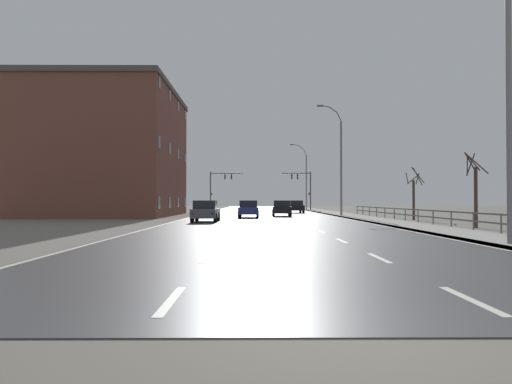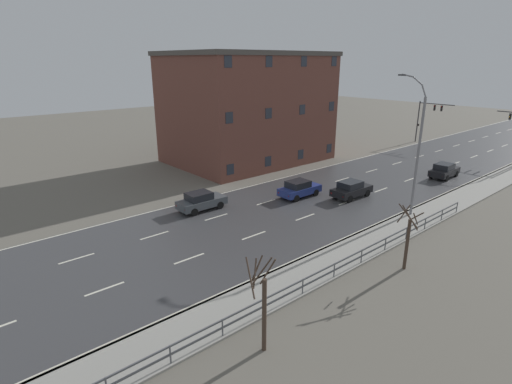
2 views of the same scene
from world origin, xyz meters
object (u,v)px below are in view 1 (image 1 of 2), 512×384
(street_lamp_foreground, at_px, (504,88))
(car_distant, at_px, (296,207))
(street_lamp_midground, at_px, (340,162))
(car_mid_centre, at_px, (249,209))
(brick_building, at_px, (110,153))
(street_lamp_distant, at_px, (305,178))
(car_near_left, at_px, (206,211))
(traffic_signal_left, at_px, (218,184))
(traffic_signal_right, at_px, (304,184))
(car_near_right, at_px, (282,208))

(street_lamp_foreground, distance_m, car_distant, 43.88)
(street_lamp_midground, xyz_separation_m, car_mid_centre, (-8.92, -3.50, -4.58))
(street_lamp_midground, distance_m, brick_building, 23.43)
(street_lamp_distant, relative_size, car_near_left, 2.62)
(street_lamp_midground, relative_size, traffic_signal_left, 1.79)
(street_lamp_midground, bearing_deg, car_distant, 104.00)
(car_mid_centre, bearing_deg, street_lamp_foreground, -70.78)
(street_lamp_foreground, xyz_separation_m, street_lamp_distant, (-0.00, 61.31, -0.13))
(car_mid_centre, height_order, brick_building, brick_building)
(car_distant, bearing_deg, car_near_left, -111.98)
(traffic_signal_right, xyz_separation_m, brick_building, (-22.65, -25.28, 2.33))
(street_lamp_distant, height_order, car_distant, street_lamp_distant)
(street_lamp_midground, distance_m, traffic_signal_right, 27.60)
(car_mid_centre, distance_m, car_distant, 17.35)
(street_lamp_distant, distance_m, traffic_signal_right, 3.33)
(car_mid_centre, bearing_deg, car_near_right, 48.55)
(car_distant, bearing_deg, traffic_signal_right, 77.36)
(car_mid_centre, height_order, car_distant, same)
(car_near_right, xyz_separation_m, car_near_left, (-6.24, -12.16, 0.00))
(street_lamp_distant, distance_m, car_near_left, 44.68)
(street_lamp_distant, height_order, car_mid_centre, street_lamp_distant)
(car_distant, xyz_separation_m, brick_building, (-20.08, -10.58, 5.68))
(car_distant, bearing_deg, car_mid_centre, -111.96)
(street_lamp_foreground, distance_m, street_lamp_distant, 61.31)
(car_mid_centre, bearing_deg, street_lamp_distant, 76.52)
(street_lamp_distant, bearing_deg, street_lamp_foreground, -90.00)
(street_lamp_foreground, relative_size, traffic_signal_left, 1.80)
(street_lamp_distant, relative_size, traffic_signal_left, 1.75)
(street_lamp_midground, bearing_deg, street_lamp_distant, 90.07)
(street_lamp_midground, xyz_separation_m, car_near_left, (-11.96, -12.18, -4.58))
(street_lamp_midground, height_order, car_mid_centre, street_lamp_midground)
(traffic_signal_left, bearing_deg, street_lamp_distant, 5.29)
(street_lamp_midground, height_order, brick_building, brick_building)
(car_mid_centre, relative_size, brick_building, 0.22)
(brick_building, bearing_deg, car_near_left, -51.93)
(street_lamp_foreground, relative_size, car_near_right, 2.66)
(car_near_right, relative_size, car_near_left, 1.01)
(brick_building, bearing_deg, car_mid_centre, -21.96)
(traffic_signal_left, xyz_separation_m, car_near_left, (2.11, -41.53, -3.43))
(street_lamp_foreground, height_order, traffic_signal_right, street_lamp_foreground)
(street_lamp_midground, height_order, car_near_left, street_lamp_midground)
(car_distant, bearing_deg, street_lamp_foreground, -88.56)
(street_lamp_midground, bearing_deg, brick_building, 174.39)
(street_lamp_midground, relative_size, car_near_right, 2.65)
(street_lamp_foreground, height_order, car_near_left, street_lamp_foreground)
(street_lamp_distant, distance_m, car_near_right, 31.51)
(street_lamp_distant, xyz_separation_m, brick_building, (-23.25, -28.36, 1.23))
(traffic_signal_right, distance_m, car_distant, 15.28)
(car_near_right, bearing_deg, street_lamp_midground, 1.70)
(street_lamp_midground, bearing_deg, car_mid_centre, -158.55)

